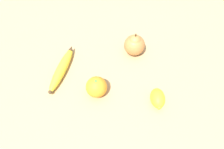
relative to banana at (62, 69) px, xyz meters
The scene contains 5 objects.
ground_plane 0.15m from the banana, 11.79° to the left, with size 3.00×3.00×0.00m, color tan.
banana is the anchor object (origin of this frame).
orange 0.17m from the banana, 38.57° to the right, with size 0.08×0.08×0.08m.
pear 0.30m from the banana, 15.72° to the left, with size 0.08×0.08×0.10m.
lemon 0.37m from the banana, 24.78° to the right, with size 0.05×0.08×0.05m.
Camera 1 is at (0.01, -0.55, 0.68)m, focal length 35.00 mm.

